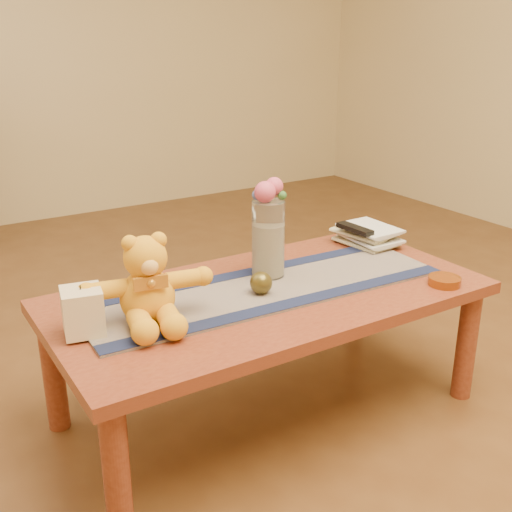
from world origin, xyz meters
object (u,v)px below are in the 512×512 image
book_bottom (352,247)px  amber_dish (444,281)px  tv_remote (355,229)px  teddy_bear (146,280)px  bronze_ball (261,283)px  pillar_candle (83,311)px  glass_vase (268,239)px

book_bottom → amber_dish: amber_dish is taller
tv_remote → book_bottom: bearing=90.0°
teddy_bear → bronze_ball: 0.38m
pillar_candle → book_bottom: (1.09, 0.16, -0.06)m
pillar_candle → amber_dish: pillar_candle is taller
bronze_ball → glass_vase: bearing=48.9°
bronze_ball → teddy_bear: bearing=177.2°
bronze_ball → book_bottom: bronze_ball is taller
pillar_candle → glass_vase: (0.66, 0.09, 0.07)m
glass_vase → book_bottom: (0.43, 0.07, -0.13)m
teddy_bear → tv_remote: teddy_bear is taller
tv_remote → glass_vase: bearing=-175.7°
amber_dish → book_bottom: bearing=93.7°
glass_vase → amber_dish: size_ratio=2.45×
amber_dish → glass_vase: bearing=141.4°
book_bottom → pillar_candle: bearing=-178.4°
pillar_candle → book_bottom: 1.10m
glass_vase → amber_dish: bearing=-38.6°
book_bottom → tv_remote: bearing=-93.0°
glass_vase → tv_remote: (0.43, 0.06, -0.05)m
pillar_candle → tv_remote: 1.10m
teddy_bear → bronze_ball: size_ratio=5.01×
pillar_candle → bronze_ball: size_ratio=1.78×
book_bottom → tv_remote: 0.08m
book_bottom → tv_remote: tv_remote is taller
amber_dish → teddy_bear: bearing=164.1°
pillar_candle → bronze_ball: 0.56m
glass_vase → book_bottom: size_ratio=1.17×
bronze_ball → tv_remote: 0.56m
teddy_bear → book_bottom: 0.93m
pillar_candle → bronze_ball: pillar_candle is taller
book_bottom → teddy_bear: bearing=-176.0°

